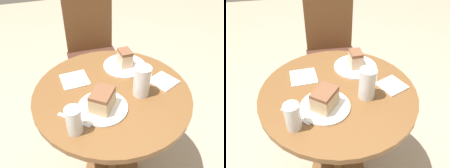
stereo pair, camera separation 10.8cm
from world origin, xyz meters
The scene contains 11 objects.
table centered at (0.00, 0.00, 0.60)m, with size 0.80×0.80×0.75m.
chair centered at (0.11, 0.83, 0.50)m, with size 0.46×0.48×0.98m.
plate_near centered at (-0.08, -0.11, 0.76)m, with size 0.23×0.23×0.01m.
plate_far centered at (0.14, 0.18, 0.76)m, with size 0.25×0.25×0.01m.
cake_slice_near centered at (-0.08, -0.11, 0.81)m, with size 0.14×0.15×0.09m.
cake_slice_far centered at (0.14, 0.18, 0.81)m, with size 0.07×0.09×0.09m.
glass_lemonade centered at (0.13, -0.07, 0.82)m, with size 0.08×0.08×0.16m.
glass_water centered at (-0.23, -0.20, 0.81)m, with size 0.07×0.07×0.13m.
napkin_stack centered at (-0.16, 0.14, 0.75)m, with size 0.15×0.15×0.01m.
fork centered at (-0.22, -0.14, 0.75)m, with size 0.13×0.13×0.00m.
napkin_side centered at (0.28, -0.02, 0.75)m, with size 0.16×0.16×0.01m.
Camera 2 is at (-0.17, -0.83, 1.47)m, focal length 35.00 mm.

